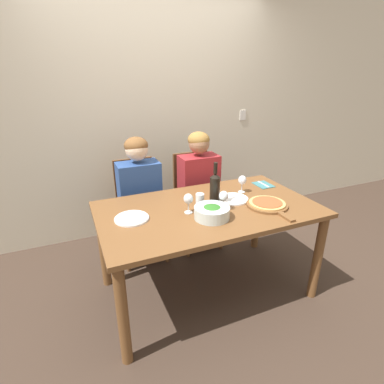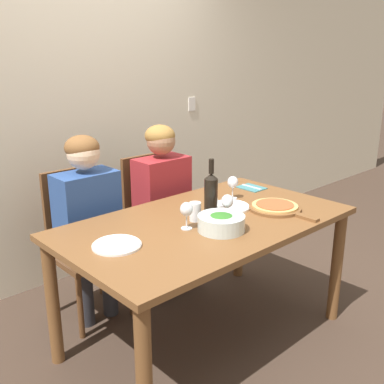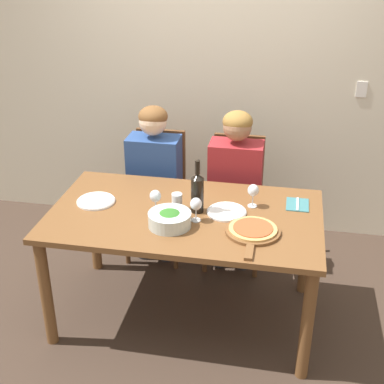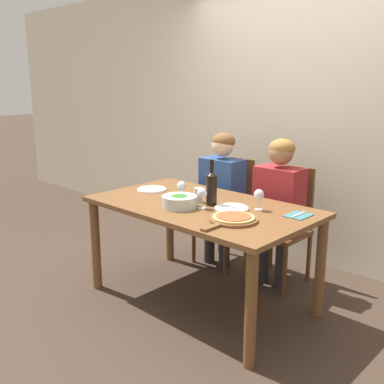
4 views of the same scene
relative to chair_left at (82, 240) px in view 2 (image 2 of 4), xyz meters
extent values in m
plane|color=#3D2D23|center=(0.37, -0.79, -0.51)|extent=(40.00, 40.00, 0.00)
cube|color=beige|center=(0.37, 0.55, 0.84)|extent=(10.00, 0.05, 2.70)
cube|color=white|center=(1.47, 0.52, 0.74)|extent=(0.08, 0.01, 0.12)
cube|color=brown|center=(0.37, -0.79, 0.25)|extent=(1.67, 0.95, 0.04)
cylinder|color=brown|center=(-0.40, -1.20, -0.14)|extent=(0.07, 0.07, 0.74)
cylinder|color=brown|center=(1.14, -1.20, -0.14)|extent=(0.07, 0.07, 0.74)
cylinder|color=brown|center=(-0.40, -0.37, -0.14)|extent=(0.07, 0.07, 0.74)
cylinder|color=brown|center=(1.14, -0.37, -0.14)|extent=(0.07, 0.07, 0.74)
cube|color=brown|center=(0.00, -0.08, -0.08)|extent=(0.42, 0.42, 0.04)
cube|color=brown|center=(0.00, 0.11, 0.20)|extent=(0.38, 0.03, 0.52)
cylinder|color=brown|center=(-0.19, -0.27, -0.31)|extent=(0.04, 0.04, 0.41)
cylinder|color=brown|center=(0.19, -0.27, -0.31)|extent=(0.04, 0.04, 0.41)
cylinder|color=brown|center=(-0.19, 0.11, -0.31)|extent=(0.04, 0.04, 0.41)
cylinder|color=brown|center=(0.19, 0.11, -0.31)|extent=(0.04, 0.04, 0.41)
cube|color=brown|center=(0.60, -0.08, -0.08)|extent=(0.42, 0.42, 0.04)
cube|color=brown|center=(0.60, 0.11, 0.20)|extent=(0.38, 0.03, 0.52)
cylinder|color=brown|center=(0.41, -0.27, -0.31)|extent=(0.04, 0.04, 0.41)
cylinder|color=brown|center=(0.79, -0.27, -0.31)|extent=(0.04, 0.04, 0.41)
cylinder|color=brown|center=(0.41, 0.11, -0.31)|extent=(0.04, 0.04, 0.41)
cylinder|color=brown|center=(0.79, 0.11, -0.31)|extent=(0.04, 0.04, 0.41)
cylinder|color=#28282D|center=(-0.09, -0.16, -0.29)|extent=(0.10, 0.10, 0.45)
cylinder|color=#28282D|center=(0.09, -0.16, -0.29)|extent=(0.10, 0.10, 0.45)
cube|color=navy|center=(0.00, -0.10, 0.21)|extent=(0.38, 0.22, 0.54)
cylinder|color=navy|center=(-0.20, -0.35, 0.06)|extent=(0.07, 0.31, 0.14)
cylinder|color=navy|center=(0.20, -0.35, 0.06)|extent=(0.07, 0.31, 0.14)
sphere|color=beige|center=(0.00, -0.10, 0.60)|extent=(0.20, 0.20, 0.20)
ellipsoid|color=brown|center=(0.00, -0.09, 0.63)|extent=(0.21, 0.21, 0.15)
cylinder|color=#28282D|center=(0.51, -0.16, -0.29)|extent=(0.10, 0.10, 0.45)
cylinder|color=#28282D|center=(0.69, -0.16, -0.29)|extent=(0.10, 0.10, 0.45)
cube|color=maroon|center=(0.60, -0.10, 0.21)|extent=(0.38, 0.22, 0.54)
cylinder|color=maroon|center=(0.40, -0.35, 0.06)|extent=(0.07, 0.31, 0.14)
cylinder|color=maroon|center=(0.80, -0.35, 0.06)|extent=(0.07, 0.31, 0.14)
sphere|color=#9E7051|center=(0.60, -0.10, 0.60)|extent=(0.20, 0.20, 0.20)
ellipsoid|color=olive|center=(0.60, -0.09, 0.63)|extent=(0.21, 0.21, 0.15)
cylinder|color=black|center=(0.44, -0.75, 0.38)|extent=(0.08, 0.08, 0.22)
cone|color=black|center=(0.44, -0.75, 0.50)|extent=(0.08, 0.08, 0.03)
cylinder|color=black|center=(0.44, -0.75, 0.56)|extent=(0.03, 0.03, 0.09)
cylinder|color=silver|center=(0.31, -0.96, 0.31)|extent=(0.25, 0.25, 0.08)
ellipsoid|color=#2D6B23|center=(0.31, -0.96, 0.31)|extent=(0.21, 0.21, 0.09)
cylinder|color=white|center=(-0.21, -0.75, 0.27)|extent=(0.24, 0.24, 0.01)
torus|color=white|center=(-0.21, -0.75, 0.28)|extent=(0.24, 0.24, 0.01)
cylinder|color=white|center=(0.62, -0.74, 0.27)|extent=(0.24, 0.24, 0.01)
torus|color=white|center=(0.62, -0.74, 0.28)|extent=(0.24, 0.24, 0.01)
cylinder|color=brown|center=(0.80, -0.94, 0.27)|extent=(0.32, 0.32, 0.02)
cube|color=brown|center=(0.80, -1.17, 0.27)|extent=(0.04, 0.14, 0.02)
cylinder|color=tan|center=(0.80, -0.94, 0.29)|extent=(0.28, 0.28, 0.01)
cylinder|color=#AD4C28|center=(0.80, -0.94, 0.30)|extent=(0.23, 0.23, 0.01)
cylinder|color=silver|center=(0.19, -0.81, 0.27)|extent=(0.06, 0.06, 0.01)
cylinder|color=silver|center=(0.19, -0.81, 0.31)|extent=(0.01, 0.01, 0.07)
ellipsoid|color=silver|center=(0.19, -0.81, 0.38)|extent=(0.07, 0.07, 0.08)
ellipsoid|color=maroon|center=(0.19, -0.81, 0.36)|extent=(0.06, 0.06, 0.03)
cylinder|color=silver|center=(0.77, -0.62, 0.27)|extent=(0.06, 0.06, 0.01)
cylinder|color=silver|center=(0.77, -0.62, 0.31)|extent=(0.01, 0.01, 0.07)
ellipsoid|color=silver|center=(0.77, -0.62, 0.38)|extent=(0.07, 0.07, 0.08)
ellipsoid|color=maroon|center=(0.77, -0.62, 0.36)|extent=(0.06, 0.06, 0.03)
cylinder|color=silver|center=(0.45, -0.87, 0.27)|extent=(0.06, 0.06, 0.01)
cylinder|color=silver|center=(0.45, -0.87, 0.31)|extent=(0.01, 0.01, 0.07)
ellipsoid|color=silver|center=(0.45, -0.87, 0.38)|extent=(0.07, 0.07, 0.08)
ellipsoid|color=maroon|center=(0.45, -0.87, 0.36)|extent=(0.06, 0.06, 0.03)
cylinder|color=silver|center=(0.31, -0.75, 0.32)|extent=(0.07, 0.07, 0.11)
cube|color=#387075|center=(1.05, -0.55, 0.27)|extent=(0.14, 0.18, 0.01)
cube|color=silver|center=(1.05, -0.55, 0.27)|extent=(0.01, 0.17, 0.01)
camera|label=1|loc=(-0.57, -2.65, 1.24)|focal=28.00mm
camera|label=2|loc=(-1.32, -2.49, 1.17)|focal=42.00mm
camera|label=3|loc=(0.95, -3.60, 1.84)|focal=50.00mm
camera|label=4|loc=(2.52, -3.15, 1.15)|focal=42.00mm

